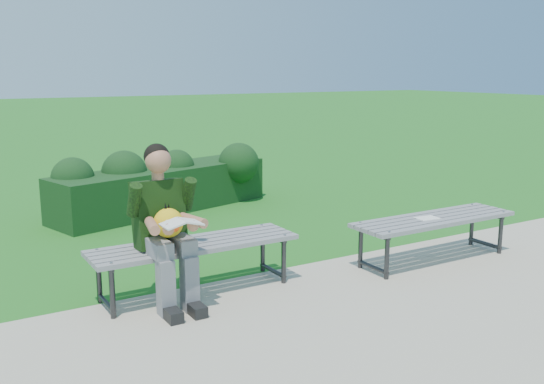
% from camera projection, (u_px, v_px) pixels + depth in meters
% --- Properties ---
extents(ground, '(80.00, 80.00, 0.00)m').
position_uv_depth(ground, '(242.00, 279.00, 5.66)').
color(ground, '#2B7B15').
rests_on(ground, ground).
extents(walkway, '(30.00, 3.50, 0.02)m').
position_uv_depth(walkway, '(361.00, 350.00, 4.19)').
color(walkway, beige).
rests_on(walkway, ground).
extents(hedge, '(3.24, 1.60, 0.87)m').
position_uv_depth(hedge, '(162.00, 183.00, 8.35)').
color(hedge, '#19370F').
rests_on(hedge, ground).
extents(bench_left, '(1.80, 0.50, 0.46)m').
position_uv_depth(bench_left, '(195.00, 248.00, 5.19)').
color(bench_left, slate).
rests_on(bench_left, walkway).
extents(bench_right, '(1.80, 0.50, 0.46)m').
position_uv_depth(bench_right, '(434.00, 222.00, 6.07)').
color(bench_right, slate).
rests_on(bench_right, walkway).
extents(seated_boy, '(0.56, 0.76, 1.31)m').
position_uv_depth(seated_boy, '(164.00, 221.00, 4.90)').
color(seated_boy, gray).
rests_on(seated_boy, walkway).
extents(paper_sheet, '(0.23, 0.18, 0.01)m').
position_uv_depth(paper_sheet, '(427.00, 218.00, 6.01)').
color(paper_sheet, white).
rests_on(paper_sheet, bench_right).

